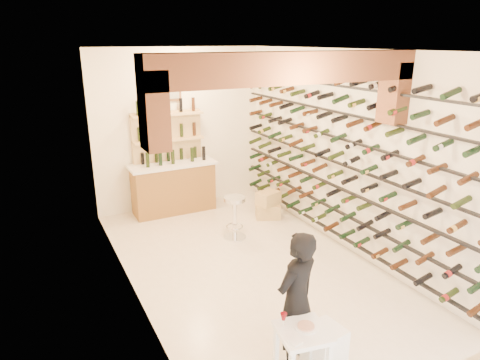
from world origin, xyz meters
The scene contains 11 objects.
ground centered at (0.00, 0.00, 0.00)m, with size 6.00×6.00×0.00m, color white.
room_shell centered at (0.00, -0.26, 2.25)m, with size 3.52×6.02×3.21m.
wine_rack centered at (1.53, 0.00, 1.55)m, with size 0.32×5.70×2.56m.
back_counter centered at (-0.30, 2.65, 0.53)m, with size 1.70×0.62×1.29m.
back_shelving centered at (-0.30, 2.89, 1.17)m, with size 1.40×0.31×2.73m.
tasting_table centered at (-0.71, -2.42, 0.56)m, with size 0.55×0.55×0.83m.
white_stool centered at (-0.30, -2.26, 0.23)m, with size 0.36×0.36×0.45m, color white.
person centered at (-0.56, -2.09, 0.77)m, with size 0.56×0.37×1.53m, color black.
chrome_barstool centered at (0.24, 0.97, 0.44)m, with size 0.39×0.39×0.76m.
crate_lower centered at (1.21, 1.48, 0.14)m, with size 0.47×0.33×0.28m, color tan.
crate_upper centered at (1.21, 1.48, 0.41)m, with size 0.44×0.30×0.26m, color tan.
Camera 1 is at (-2.82, -5.25, 3.32)m, focal length 32.35 mm.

